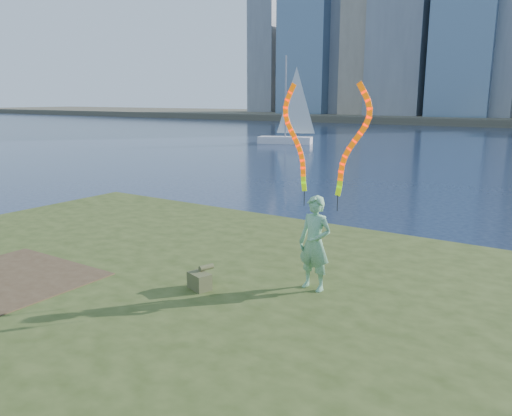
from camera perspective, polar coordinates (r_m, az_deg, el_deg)
The scene contains 6 objects.
ground at distance 11.87m, azimuth -7.35°, elevation -9.34°, with size 320.00×320.00×0.00m, color #192640.
grassy_knoll at distance 10.26m, azimuth -15.95°, elevation -11.29°, with size 20.00×18.00×0.80m.
dirt_patch at distance 11.34m, azimuth -26.97°, elevation -7.35°, with size 3.20×3.00×0.02m, color #47331E.
woman_with_ribbons at distance 9.39m, azimuth 6.92°, elevation -1.17°, with size 2.12×0.50×4.18m.
canvas_bag at distance 9.72m, azimuth -6.42°, elevation -8.18°, with size 0.52×0.58×0.43m.
sailboat at distance 49.34m, azimuth 3.68°, elevation 9.01°, with size 5.53×3.19×8.39m.
Camera 1 is at (7.28, -8.29, 4.39)m, focal length 35.00 mm.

